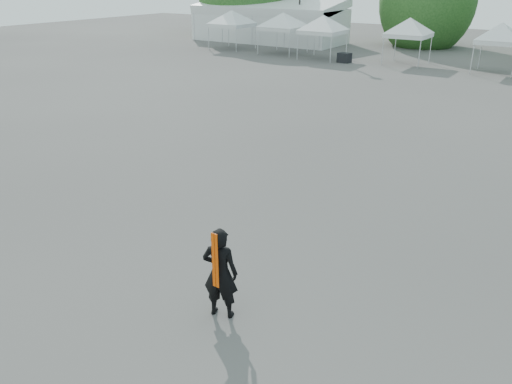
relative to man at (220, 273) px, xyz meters
The scene contains 10 objects.
ground 3.22m from the man, 106.25° to the left, with size 120.00×120.00×0.00m, color #474442.
marquee 44.32m from the man, 121.06° to the left, with size 15.00×6.25×4.23m.
tree_mid_w 43.96m from the man, 101.66° to the left, with size 4.16×4.16×6.33m.
tent_a 38.81m from the man, 125.76° to the left, with size 4.55×4.55×3.88m.
tent_b 35.99m from the man, 118.85° to the left, with size 4.63×4.63×3.88m.
tent_c 33.47m from the man, 113.32° to the left, with size 4.38×4.38×3.88m.
tent_d 32.74m from the man, 102.06° to the left, with size 4.15×4.15×3.88m.
tent_e 31.58m from the man, 90.94° to the left, with size 3.92×3.92×3.88m.
man is the anchor object (origin of this frame).
crate_west 31.93m from the man, 110.06° to the left, with size 0.93×0.72×0.72m, color black.
Camera 1 is at (5.91, -9.33, 6.17)m, focal length 35.00 mm.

